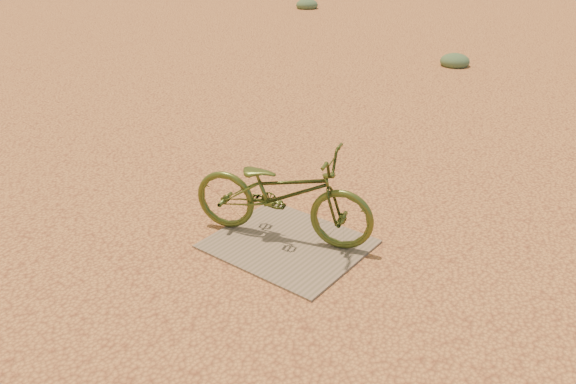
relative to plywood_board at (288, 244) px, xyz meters
The scene contains 5 objects.
ground 0.53m from the plywood_board, 103.04° to the right, with size 120.00×120.00×0.00m, color #D18848.
plywood_board is the anchor object (origin of this frame).
bicycle 0.49m from the plywood_board, 150.58° to the left, with size 0.61×1.75×0.92m, color #414F1C.
kale_a 7.75m from the plywood_board, 101.34° to the left, with size 0.59×0.59×0.33m, color #516948.
kale_c 14.79m from the plywood_board, 125.05° to the left, with size 0.72×0.72×0.39m, color #516948.
Camera 1 is at (2.85, -3.05, 2.78)m, focal length 35.00 mm.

